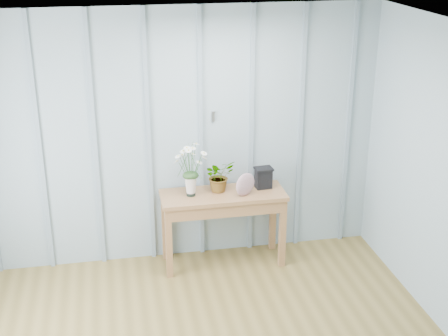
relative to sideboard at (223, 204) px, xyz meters
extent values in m
cube|color=#96ABB6|center=(-0.42, 0.25, 0.61)|extent=(4.00, 0.01, 2.50)
cube|color=silver|center=(-0.42, -1.99, 1.86)|extent=(4.00, 4.50, 0.01)
cube|color=#A8A9AD|center=(-0.05, 0.24, 0.81)|extent=(0.03, 0.01, 0.10)
cube|color=gray|center=(-1.67, 0.24, 0.61)|extent=(0.04, 0.03, 2.50)
cube|color=gray|center=(-1.17, 0.24, 0.61)|extent=(0.04, 0.03, 2.50)
cube|color=gray|center=(-0.67, 0.24, 0.61)|extent=(0.04, 0.03, 2.50)
cube|color=gray|center=(-0.17, 0.24, 0.61)|extent=(0.04, 0.03, 2.50)
cube|color=gray|center=(0.33, 0.24, 0.61)|extent=(0.04, 0.03, 2.50)
cube|color=gray|center=(0.83, 0.24, 0.61)|extent=(0.04, 0.03, 2.50)
cube|color=gray|center=(1.33, 0.24, 0.61)|extent=(0.04, 0.03, 2.50)
cube|color=#90623B|center=(0.00, 0.00, 0.09)|extent=(1.20, 0.45, 0.04)
cube|color=#90623B|center=(0.00, 0.00, 0.01)|extent=(1.13, 0.42, 0.12)
cube|color=#90623B|center=(-0.55, -0.18, -0.28)|extent=(0.06, 0.06, 0.71)
cube|color=#90623B|center=(0.55, -0.18, -0.28)|extent=(0.06, 0.06, 0.71)
cube|color=#90623B|center=(-0.55, 0.18, -0.28)|extent=(0.06, 0.06, 0.71)
cube|color=#90623B|center=(0.55, 0.18, -0.28)|extent=(0.06, 0.06, 0.71)
cylinder|color=black|center=(-0.31, 0.01, 0.14)|extent=(0.08, 0.08, 0.05)
cone|color=beige|center=(-0.31, 0.01, 0.22)|extent=(0.13, 0.13, 0.20)
ellipsoid|color=#1F3C1B|center=(-0.31, 0.01, 0.32)|extent=(0.15, 0.13, 0.08)
imported|color=#1F3C1B|center=(-0.02, 0.07, 0.27)|extent=(0.35, 0.33, 0.31)
ellipsoid|color=#83405F|center=(0.20, -0.09, 0.23)|extent=(0.23, 0.16, 0.23)
cube|color=black|center=(0.41, 0.06, 0.21)|extent=(0.16, 0.13, 0.19)
cube|color=black|center=(0.41, 0.06, 0.31)|extent=(0.18, 0.15, 0.02)
camera|label=1|loc=(-1.04, -5.38, 2.54)|focal=50.00mm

